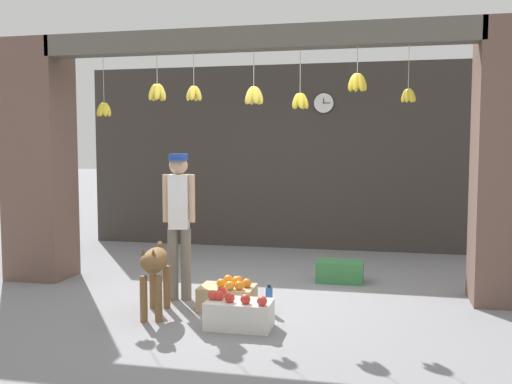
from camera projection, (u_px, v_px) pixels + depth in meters
ground_plane at (247, 296)px, 6.24m from camera, size 60.00×60.00×0.00m
shop_back_wall at (291, 157)px, 9.04m from camera, size 6.69×0.12×2.90m
shop_pillar_left at (39, 161)px, 6.99m from camera, size 0.70×0.60×2.90m
shop_pillar_right at (510, 164)px, 5.83m from camera, size 0.70×0.60×2.90m
storefront_awning at (250, 45)px, 6.13m from camera, size 4.79×0.30×0.94m
dog at (155, 266)px, 5.46m from camera, size 0.34×0.84×0.70m
shopkeeper at (179, 216)px, 6.00m from camera, size 0.34×0.27×1.55m
fruit_crate_oranges at (228, 296)px, 5.72m from camera, size 0.55×0.38×0.32m
fruit_crate_apples at (238, 313)px, 5.12m from camera, size 0.59×0.33×0.33m
produce_box_green at (340, 271)px, 6.85m from camera, size 0.56×0.33×0.25m
water_bottle at (269, 300)px, 5.57m from camera, size 0.07×0.07×0.29m
wall_clock at (324, 103)px, 8.79m from camera, size 0.32×0.03×0.32m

